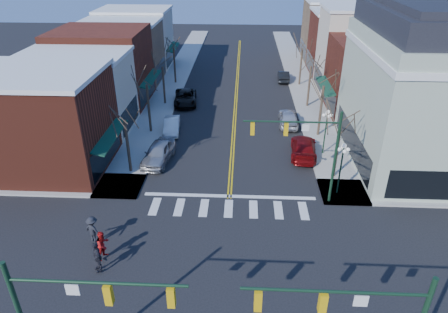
# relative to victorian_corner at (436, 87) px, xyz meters

# --- Properties ---
(ground) EXTENTS (160.00, 160.00, 0.00)m
(ground) POSITION_rel_victorian_corner_xyz_m (-16.50, -14.50, -6.66)
(ground) COLOR black
(ground) RESTS_ON ground
(sidewalk_left) EXTENTS (3.50, 70.00, 0.15)m
(sidewalk_left) POSITION_rel_victorian_corner_xyz_m (-25.25, 5.50, -6.58)
(sidewalk_left) COLOR #9E9B93
(sidewalk_left) RESTS_ON ground
(sidewalk_right) EXTENTS (3.50, 70.00, 0.15)m
(sidewalk_right) POSITION_rel_victorian_corner_xyz_m (-7.75, 5.50, -6.58)
(sidewalk_right) COLOR #9E9B93
(sidewalk_right) RESTS_ON ground
(bldg_left_brick_a) EXTENTS (10.00, 8.50, 8.00)m
(bldg_left_brick_a) POSITION_rel_victorian_corner_xyz_m (-32.00, -2.75, -2.66)
(bldg_left_brick_a) COLOR maroon
(bldg_left_brick_a) RESTS_ON ground
(bldg_left_stucco_a) EXTENTS (10.00, 7.00, 7.50)m
(bldg_left_stucco_a) POSITION_rel_victorian_corner_xyz_m (-32.00, 5.00, -2.91)
(bldg_left_stucco_a) COLOR beige
(bldg_left_stucco_a) RESTS_ON ground
(bldg_left_brick_b) EXTENTS (10.00, 9.00, 8.50)m
(bldg_left_brick_b) POSITION_rel_victorian_corner_xyz_m (-32.00, 13.00, -2.41)
(bldg_left_brick_b) COLOR maroon
(bldg_left_brick_b) RESTS_ON ground
(bldg_left_tan) EXTENTS (10.00, 7.50, 7.80)m
(bldg_left_tan) POSITION_rel_victorian_corner_xyz_m (-32.00, 21.25, -2.76)
(bldg_left_tan) COLOR #917050
(bldg_left_tan) RESTS_ON ground
(bldg_left_stucco_b) EXTENTS (10.00, 8.00, 8.20)m
(bldg_left_stucco_b) POSITION_rel_victorian_corner_xyz_m (-32.00, 29.00, -2.56)
(bldg_left_stucco_b) COLOR beige
(bldg_left_stucco_b) RESTS_ON ground
(bldg_right_brick_a) EXTENTS (10.00, 8.50, 8.00)m
(bldg_right_brick_a) POSITION_rel_victorian_corner_xyz_m (-1.00, 11.25, -2.66)
(bldg_right_brick_a) COLOR maroon
(bldg_right_brick_a) RESTS_ON ground
(bldg_right_stucco) EXTENTS (10.00, 7.00, 10.00)m
(bldg_right_stucco) POSITION_rel_victorian_corner_xyz_m (-1.00, 19.00, -1.66)
(bldg_right_stucco) COLOR beige
(bldg_right_stucco) RESTS_ON ground
(bldg_right_brick_b) EXTENTS (10.00, 8.00, 8.50)m
(bldg_right_brick_b) POSITION_rel_victorian_corner_xyz_m (-1.00, 26.50, -2.41)
(bldg_right_brick_b) COLOR maroon
(bldg_right_brick_b) RESTS_ON ground
(bldg_right_tan) EXTENTS (10.00, 8.00, 9.00)m
(bldg_right_tan) POSITION_rel_victorian_corner_xyz_m (-1.00, 34.50, -2.16)
(bldg_right_tan) COLOR #917050
(bldg_right_tan) RESTS_ON ground
(victorian_corner) EXTENTS (12.25, 14.25, 13.30)m
(victorian_corner) POSITION_rel_victorian_corner_xyz_m (0.00, 0.00, 0.00)
(victorian_corner) COLOR #A9B79F
(victorian_corner) RESTS_ON ground
(traffic_mast_far_right) EXTENTS (6.60, 0.28, 7.20)m
(traffic_mast_far_right) POSITION_rel_victorian_corner_xyz_m (-10.95, -7.10, -1.95)
(traffic_mast_far_right) COLOR #14331E
(traffic_mast_far_right) RESTS_ON ground
(lamppost_corner) EXTENTS (0.36, 0.36, 4.33)m
(lamppost_corner) POSITION_rel_victorian_corner_xyz_m (-8.30, -6.00, -3.70)
(lamppost_corner) COLOR #14331E
(lamppost_corner) RESTS_ON ground
(lamppost_midblock) EXTENTS (0.36, 0.36, 4.33)m
(lamppost_midblock) POSITION_rel_victorian_corner_xyz_m (-8.30, 0.50, -3.70)
(lamppost_midblock) COLOR #14331E
(lamppost_midblock) RESTS_ON ground
(tree_left_a) EXTENTS (0.24, 0.24, 4.76)m
(tree_left_a) POSITION_rel_victorian_corner_xyz_m (-24.90, -3.50, -4.28)
(tree_left_a) COLOR #382B21
(tree_left_a) RESTS_ON ground
(tree_left_b) EXTENTS (0.24, 0.24, 5.04)m
(tree_left_b) POSITION_rel_victorian_corner_xyz_m (-24.90, 4.50, -4.14)
(tree_left_b) COLOR #382B21
(tree_left_b) RESTS_ON ground
(tree_left_c) EXTENTS (0.24, 0.24, 4.55)m
(tree_left_c) POSITION_rel_victorian_corner_xyz_m (-24.90, 12.50, -4.38)
(tree_left_c) COLOR #382B21
(tree_left_c) RESTS_ON ground
(tree_left_d) EXTENTS (0.24, 0.24, 4.90)m
(tree_left_d) POSITION_rel_victorian_corner_xyz_m (-24.90, 20.50, -4.21)
(tree_left_d) COLOR #382B21
(tree_left_d) RESTS_ON ground
(tree_right_a) EXTENTS (0.24, 0.24, 4.62)m
(tree_right_a) POSITION_rel_victorian_corner_xyz_m (-8.10, -3.50, -4.35)
(tree_right_a) COLOR #382B21
(tree_right_a) RESTS_ON ground
(tree_right_b) EXTENTS (0.24, 0.24, 5.18)m
(tree_right_b) POSITION_rel_victorian_corner_xyz_m (-8.10, 4.50, -4.07)
(tree_right_b) COLOR #382B21
(tree_right_b) RESTS_ON ground
(tree_right_c) EXTENTS (0.24, 0.24, 4.83)m
(tree_right_c) POSITION_rel_victorian_corner_xyz_m (-8.10, 12.50, -4.24)
(tree_right_c) COLOR #382B21
(tree_right_c) RESTS_ON ground
(tree_right_d) EXTENTS (0.24, 0.24, 4.97)m
(tree_right_d) POSITION_rel_victorian_corner_xyz_m (-8.10, 20.50, -4.17)
(tree_right_d) COLOR #382B21
(tree_right_d) RESTS_ON ground
(car_left_near) EXTENTS (2.70, 5.29, 1.72)m
(car_left_near) POSITION_rel_victorian_corner_xyz_m (-22.90, -1.53, -5.80)
(car_left_near) COLOR #ACADB1
(car_left_near) RESTS_ON ground
(car_left_mid) EXTENTS (1.93, 4.37, 1.40)m
(car_left_mid) POSITION_rel_victorian_corner_xyz_m (-22.78, 4.72, -5.96)
(car_left_mid) COLOR white
(car_left_mid) RESTS_ON ground
(car_left_far) EXTENTS (3.10, 5.74, 1.53)m
(car_left_far) POSITION_rel_victorian_corner_xyz_m (-22.48, 12.78, -5.89)
(car_left_far) COLOR black
(car_left_far) RESTS_ON ground
(car_right_near) EXTENTS (2.74, 5.61, 1.57)m
(car_right_near) POSITION_rel_victorian_corner_xyz_m (-10.10, 0.25, -5.87)
(car_right_near) COLOR maroon
(car_right_near) RESTS_ON ground
(car_right_mid) EXTENTS (2.09, 4.91, 1.65)m
(car_right_mid) POSITION_rel_victorian_corner_xyz_m (-10.84, 7.10, -5.83)
(car_right_mid) COLOR silver
(car_right_mid) RESTS_ON ground
(car_right_far) EXTENTS (1.62, 4.29, 1.40)m
(car_right_far) POSITION_rel_victorian_corner_xyz_m (-10.10, 22.27, -5.96)
(car_right_far) COLOR black
(car_right_far) RESTS_ON ground
(pedestrian_red_b) EXTENTS (1.02, 1.12, 1.88)m
(pedestrian_red_b) POSITION_rel_victorian_corner_xyz_m (-23.80, -13.87, -5.57)
(pedestrian_red_b) COLOR #B41313
(pedestrian_red_b) RESTS_ON sidewalk_left
(pedestrian_dark_a) EXTENTS (1.04, 1.23, 1.97)m
(pedestrian_dark_a) POSITION_rel_victorian_corner_xyz_m (-23.80, -14.94, -5.52)
(pedestrian_dark_a) COLOR #22212A
(pedestrian_dark_a) RESTS_ON sidewalk_left
(pedestrian_dark_b) EXTENTS (1.38, 1.13, 1.86)m
(pedestrian_dark_b) POSITION_rel_victorian_corner_xyz_m (-24.90, -12.48, -5.57)
(pedestrian_dark_b) COLOR black
(pedestrian_dark_b) RESTS_ON sidewalk_left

